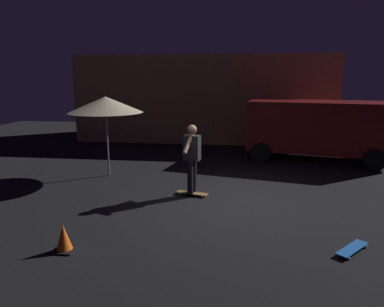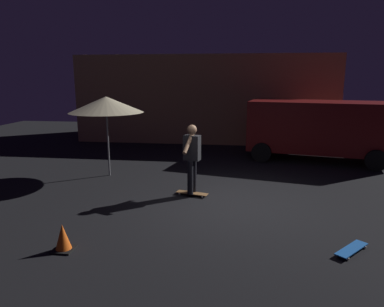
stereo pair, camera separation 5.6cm
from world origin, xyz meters
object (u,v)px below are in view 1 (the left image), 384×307
Objects in this scene: skater at (192,154)px; traffic_cone at (64,239)px; patio_umbrella at (106,105)px; skateboard_spare at (352,249)px; skateboard_ridden at (192,193)px; parked_van at (317,127)px.

traffic_cone is at bearing -120.01° from skater.
patio_umbrella is 7.18m from skateboard_spare.
skater is (-2.99, 2.49, 0.98)m from skateboard_spare.
skateboard_ridden is at bearing -29.20° from patio_umbrella.
traffic_cone is (-5.57, -7.41, -0.95)m from parked_van.
parked_van is 5.80m from skater.
skateboard_ridden and skateboard_spare have the same top height.
skater is 3.63× the size of traffic_cone.
patio_umbrella is 4.97m from traffic_cone.
patio_umbrella is 1.38× the size of skater.
patio_umbrella is at bearing 144.81° from skateboard_spare.
parked_van is at bearing 48.93° from skateboard_ridden.
skateboard_ridden is at bearing 0.00° from skater.
skater is (-3.81, -4.37, -0.12)m from parked_van.
skateboard_ridden is 1.75× the size of traffic_cone.
skater is (2.65, -1.48, -1.04)m from patio_umbrella.
patio_umbrella is 3.23× the size of skateboard_spare.
skater is at bearing 59.99° from traffic_cone.
skateboard_spare is at bearing 6.66° from traffic_cone.
skater reaches higher than traffic_cone.
skateboard_ridden is 3.52m from traffic_cone.
traffic_cone is at bearing -126.90° from parked_van.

